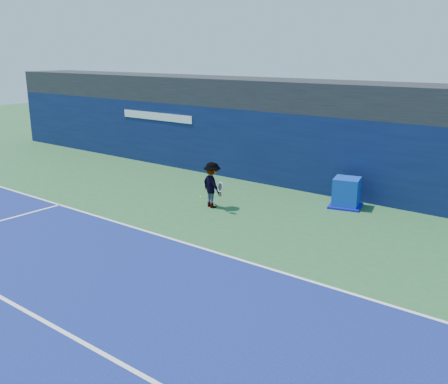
% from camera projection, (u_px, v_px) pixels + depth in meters
% --- Properties ---
extents(ground, '(80.00, 80.00, 0.00)m').
position_uv_depth(ground, '(75.00, 268.00, 12.74)').
color(ground, '#2A5D30').
rests_on(ground, ground).
extents(baseline, '(24.00, 0.10, 0.01)m').
position_uv_depth(baseline, '(158.00, 235.00, 15.02)').
color(baseline, white).
rests_on(baseline, ground).
extents(service_line, '(24.00, 0.10, 0.01)m').
position_uv_depth(service_line, '(0.00, 297.00, 11.21)').
color(service_line, white).
rests_on(service_line, ground).
extents(stadium_band, '(36.00, 3.00, 1.20)m').
position_uv_depth(stadium_band, '(302.00, 95.00, 20.51)').
color(stadium_band, black).
rests_on(stadium_band, back_wall_assembly).
extents(back_wall_assembly, '(36.00, 1.03, 3.00)m').
position_uv_depth(back_wall_assembly, '(288.00, 149.00, 20.32)').
color(back_wall_assembly, '#0B163D').
rests_on(back_wall_assembly, ground).
extents(equipment_cart, '(1.33, 1.33, 1.05)m').
position_uv_depth(equipment_cart, '(346.00, 194.00, 17.67)').
color(equipment_cart, '#0C35AE').
rests_on(equipment_cart, ground).
extents(tennis_player, '(1.34, 0.93, 1.62)m').
position_uv_depth(tennis_player, '(212.00, 185.00, 17.53)').
color(tennis_player, white).
rests_on(tennis_player, ground).
extents(tennis_ball, '(0.07, 0.07, 0.07)m').
position_uv_depth(tennis_ball, '(201.00, 197.00, 16.10)').
color(tennis_ball, '#BFD818').
rests_on(tennis_ball, ground).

